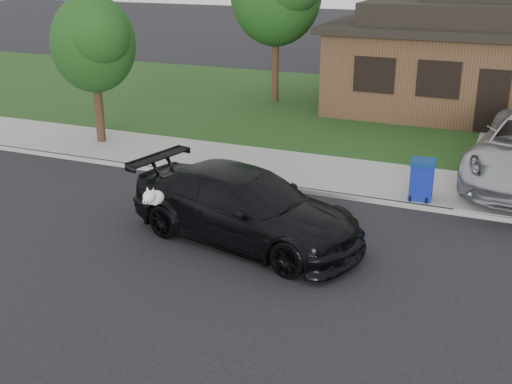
% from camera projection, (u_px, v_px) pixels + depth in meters
% --- Properties ---
extents(ground, '(120.00, 120.00, 0.00)m').
position_uv_depth(ground, '(251.00, 246.00, 13.62)').
color(ground, black).
rests_on(ground, ground).
extents(sidewalk, '(60.00, 3.00, 0.12)m').
position_uv_depth(sidewalk, '(321.00, 173.00, 17.92)').
color(sidewalk, gray).
rests_on(sidewalk, ground).
extents(curb, '(60.00, 0.12, 0.12)m').
position_uv_depth(curb, '(304.00, 191.00, 16.62)').
color(curb, gray).
rests_on(curb, ground).
extents(lawn, '(60.00, 13.00, 0.13)m').
position_uv_depth(lawn, '(383.00, 112.00, 24.82)').
color(lawn, '#193814').
rests_on(lawn, ground).
extents(sedan, '(5.67, 3.27, 1.55)m').
position_uv_depth(sedan, '(245.00, 207.00, 13.65)').
color(sedan, black).
rests_on(sedan, ground).
extents(recycling_bin, '(0.64, 0.66, 0.99)m').
position_uv_depth(recycling_bin, '(422.00, 179.00, 15.75)').
color(recycling_bin, navy).
rests_on(recycling_bin, sidewalk).
extents(house, '(12.60, 8.60, 4.65)m').
position_uv_depth(house, '(503.00, 57.00, 24.37)').
color(house, '#422B1C').
rests_on(house, ground).
extents(tree_2, '(2.73, 2.60, 4.59)m').
position_uv_depth(tree_2, '(95.00, 43.00, 19.57)').
color(tree_2, '#332114').
rests_on(tree_2, ground).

